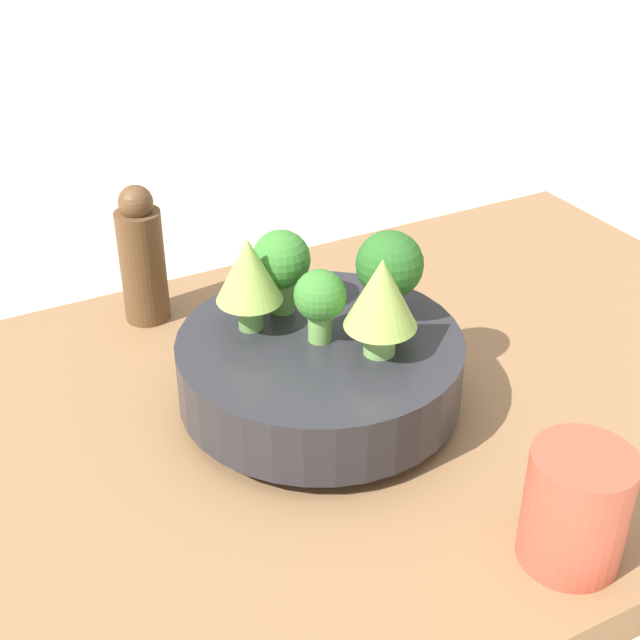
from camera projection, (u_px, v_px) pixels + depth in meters
name	position (u px, v px, depth m)	size (l,w,h in m)	color
ground_plane	(338.00, 438.00, 0.85)	(6.00, 6.00, 0.00)	beige
table	(338.00, 422.00, 0.84)	(1.01, 0.61, 0.04)	olive
bowl	(320.00, 368.00, 0.81)	(0.26, 0.26, 0.07)	#28282D
broccoli_floret_center	(320.00, 299.00, 0.77)	(0.05, 0.05, 0.07)	#6BA34C
romanesco_piece_near	(249.00, 272.00, 0.78)	(0.06, 0.06, 0.09)	#609347
broccoli_floret_front	(281.00, 263.00, 0.81)	(0.05, 0.05, 0.08)	#609347
romanesco_piece_far	(381.00, 297.00, 0.74)	(0.06, 0.06, 0.09)	#7AB256
broccoli_floret_left	(390.00, 268.00, 0.79)	(0.06, 0.06, 0.09)	#6BA34C
cup	(576.00, 508.00, 0.64)	(0.08, 0.08, 0.09)	#C64C38
pepper_mill	(142.00, 258.00, 0.93)	(0.05, 0.05, 0.15)	brown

